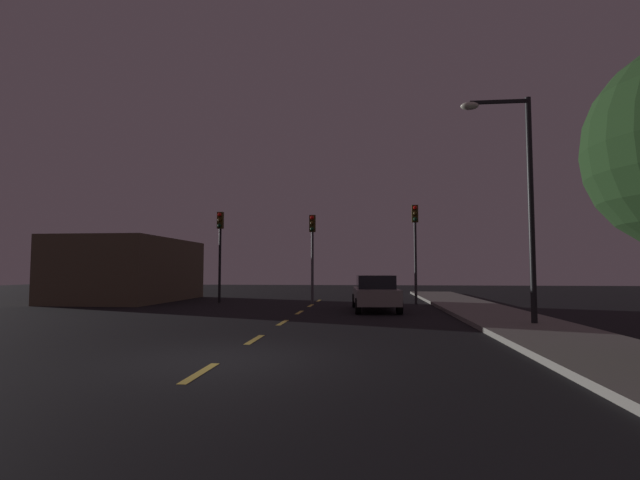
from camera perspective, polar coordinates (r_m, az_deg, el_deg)
ground_plane at (r=16.22m, az=-4.23°, el=-9.87°), size 80.00×80.00×0.00m
sidewalk_curb_right at (r=16.64m, az=22.49°, el=-9.18°), size 3.00×40.00×0.15m
lane_stripe_nearest at (r=8.36m, az=-14.54°, el=-15.52°), size 0.16×1.60×0.01m
lane_stripe_second at (r=11.95m, az=-8.03°, el=-12.02°), size 0.16×1.60×0.01m
lane_stripe_third at (r=15.64m, az=-4.62°, el=-10.08°), size 0.16×1.60×0.01m
lane_stripe_fourth at (r=19.37m, az=-2.55°, el=-8.87°), size 0.16×1.60×0.01m
lane_stripe_fifth at (r=23.12m, az=-1.15°, el=-8.05°), size 0.16×1.60×0.01m
lane_stripe_sixth at (r=26.89m, az=-0.15°, el=-7.45°), size 0.16×1.60×0.01m
traffic_signal_left at (r=25.67m, az=-12.18°, el=0.12°), size 0.32×0.38×4.90m
traffic_signal_center at (r=24.57m, az=-0.94°, el=-0.13°), size 0.32×0.38×4.68m
traffic_signal_right at (r=24.54m, az=11.62°, el=0.64°), size 0.32×0.38×5.13m
car_stopped_ahead at (r=20.31m, az=6.80°, el=-6.45°), size 2.12×4.62×1.52m
street_lamp_right at (r=15.58m, az=23.24°, el=6.03°), size 2.13×0.36×7.09m
storefront_left at (r=28.80m, az=-22.31°, el=-3.43°), size 5.54×8.73×3.53m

